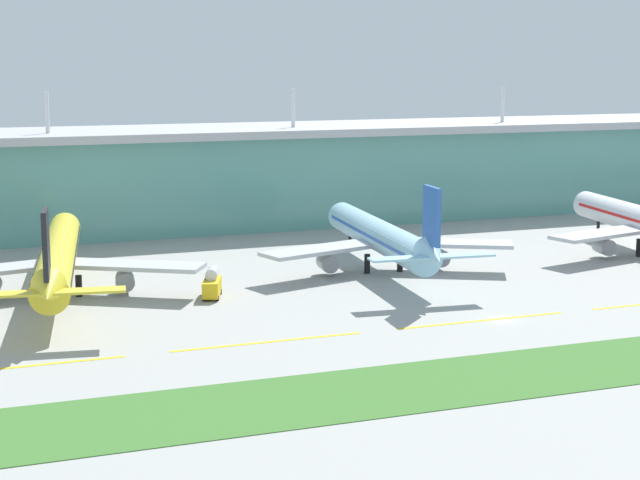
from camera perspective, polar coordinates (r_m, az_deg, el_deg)
ground_plane at (r=158.86m, az=10.01°, el=-4.39°), size 600.00×600.00×0.00m
terminal_building at (r=248.53m, az=-1.90°, el=3.72°), size 288.00×34.00×32.25m
airliner_near_middle at (r=176.57m, az=-14.32°, el=-0.95°), size 48.22×70.60×18.90m
airliner_center at (r=191.22m, az=3.43°, el=0.17°), size 48.58×60.32×18.90m
taxiway_stripe_west at (r=138.64m, az=-16.53°, el=-6.78°), size 28.00×0.70×0.04m
taxiway_stripe_mid_west at (r=144.62m, az=-2.92°, el=-5.67°), size 28.00×0.70×0.04m
taxiway_stripe_centre at (r=157.87m, az=8.96°, el=-4.44°), size 28.00×0.70×0.04m
grass_verge at (r=139.16m, az=15.14°, el=-6.64°), size 300.00×18.00×0.10m
fuel_truck at (r=171.57m, az=-6.01°, el=-2.43°), size 4.96×7.65×4.95m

